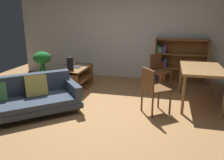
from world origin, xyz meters
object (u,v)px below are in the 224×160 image
(dining_table, at_px, (201,71))
(dining_chair_far, at_px, (153,88))
(dining_chair_near, at_px, (159,69))
(open_laptop, at_px, (74,66))
(bookshelf, at_px, (177,61))
(media_console, at_px, (77,79))
(potted_floor_plant, at_px, (43,65))
(desk_speaker, at_px, (70,64))
(fabric_couch, at_px, (27,97))

(dining_table, bearing_deg, dining_chair_far, -141.48)
(dining_chair_near, distance_m, dining_chair_far, 1.44)
(open_laptop, relative_size, bookshelf, 0.30)
(dining_chair_near, bearing_deg, open_laptop, -168.24)
(media_console, relative_size, dining_chair_near, 1.22)
(potted_floor_plant, distance_m, dining_chair_near, 2.89)
(dining_chair_near, xyz_separation_m, bookshelf, (0.45, 0.86, 0.06))
(desk_speaker, height_order, dining_table, desk_speaker)
(dining_chair_near, bearing_deg, desk_speaker, -159.83)
(media_console, xyz_separation_m, dining_chair_near, (1.94, 0.49, 0.24))
(open_laptop, height_order, bookshelf, bookshelf)
(fabric_couch, height_order, dining_chair_far, dining_chair_far)
(potted_floor_plant, bearing_deg, media_console, 3.03)
(fabric_couch, distance_m, bookshelf, 3.99)
(media_console, bearing_deg, bookshelf, 29.29)
(bookshelf, bearing_deg, desk_speaker, -147.02)
(fabric_couch, bearing_deg, media_console, 75.73)
(dining_table, relative_size, dining_chair_far, 1.54)
(desk_speaker, relative_size, dining_chair_near, 0.33)
(desk_speaker, xyz_separation_m, dining_chair_far, (1.97, -0.70, -0.21))
(desk_speaker, xyz_separation_m, dining_table, (2.88, 0.01, -0.01))
(desk_speaker, xyz_separation_m, bookshelf, (2.45, 1.59, -0.13))
(potted_floor_plant, height_order, dining_table, potted_floor_plant)
(fabric_couch, relative_size, dining_chair_far, 2.23)
(dining_table, relative_size, bookshelf, 0.98)
(fabric_couch, relative_size, media_console, 1.79)
(fabric_couch, distance_m, open_laptop, 1.62)
(dining_chair_far, relative_size, bookshelf, 0.64)
(potted_floor_plant, height_order, dining_chair_near, potted_floor_plant)
(potted_floor_plant, distance_m, dining_chair_far, 2.96)
(dining_table, distance_m, bookshelf, 1.64)
(open_laptop, bearing_deg, dining_chair_near, 11.76)
(fabric_couch, xyz_separation_m, desk_speaker, (0.33, 1.26, 0.40))
(desk_speaker, height_order, dining_chair_near, dining_chair_near)
(desk_speaker, bearing_deg, potted_floor_plant, 166.72)
(media_console, bearing_deg, open_laptop, 147.87)
(fabric_couch, distance_m, desk_speaker, 1.36)
(desk_speaker, relative_size, bookshelf, 0.22)
(media_console, xyz_separation_m, open_laptop, (-0.10, 0.06, 0.31))
(fabric_couch, xyz_separation_m, dining_chair_far, (2.31, 0.56, 0.19))
(dining_table, bearing_deg, desk_speaker, -179.71)
(dining_table, height_order, dining_chair_near, dining_chair_near)
(open_laptop, relative_size, potted_floor_plant, 0.43)
(dining_chair_near, height_order, bookshelf, bookshelf)
(media_console, xyz_separation_m, bookshelf, (2.40, 1.34, 0.30))
(dining_chair_near, bearing_deg, dining_chair_far, -90.81)
(potted_floor_plant, xyz_separation_m, dining_table, (3.72, -0.18, 0.12))
(media_console, height_order, bookshelf, bookshelf)
(open_laptop, bearing_deg, potted_floor_plant, -172.14)
(potted_floor_plant, bearing_deg, dining_chair_far, -17.78)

